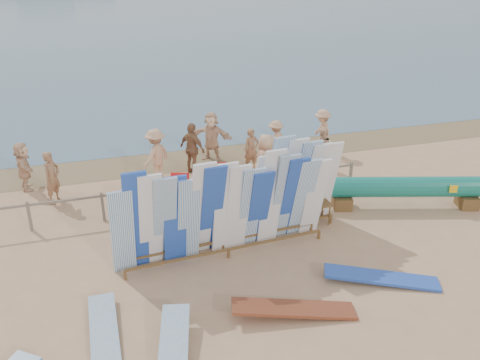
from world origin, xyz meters
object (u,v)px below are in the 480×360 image
object	(u,v)px
side_surfboard_rack	(296,185)
beach_chair_right	(217,184)
flat_board_a	(105,342)
beachgoer_9	(276,141)
beachgoer_1	(52,178)
beachgoer_6	(266,161)
flat_board_c	(294,315)
stroller	(222,184)
beach_chair_left	(179,195)
beachgoer_extra_0	(322,132)
beachgoer_11	(24,166)
main_surfboard_rack	(225,211)
beachgoer_3	(156,155)
outrigger_canoe	(407,188)
vendor_table	(316,213)
beachgoer_7	(252,149)
beachgoer_5	(211,136)
beachgoer_8	(322,150)
flat_board_d	(381,281)

from	to	relation	value
side_surfboard_rack	beach_chair_right	world-z (taller)	side_surfboard_rack
flat_board_a	beachgoer_9	distance (m)	10.67
beachgoer_1	beachgoer_6	bearing A→B (deg)	-60.59
flat_board_c	stroller	xyz separation A→B (m)	(0.04, 6.12, 0.42)
flat_board_a	beach_chair_right	distance (m)	7.42
beach_chair_left	beachgoer_6	distance (m)	3.09
beachgoer_extra_0	beachgoer_11	xyz separation A→B (m)	(-10.75, -0.18, -0.06)
main_surfboard_rack	beachgoer_9	xyz separation A→B (m)	(3.55, 5.75, -0.49)
beach_chair_right	stroller	size ratio (longest dim) A/B	0.80
beachgoer_extra_0	beachgoer_6	distance (m)	3.83
beachgoer_1	beachgoer_11	distance (m)	1.60
main_surfboard_rack	flat_board_a	distance (m)	4.24
beachgoer_1	beachgoer_11	world-z (taller)	beachgoer_1
beach_chair_left	beachgoer_6	size ratio (longest dim) A/B	0.51
beach_chair_left	beachgoer_3	distance (m)	2.06
main_surfboard_rack	flat_board_c	bearing A→B (deg)	-78.95
outrigger_canoe	beach_chair_left	world-z (taller)	outrigger_canoe
outrigger_canoe	vendor_table	distance (m)	3.08
beachgoer_7	beachgoer_6	distance (m)	1.48
beach_chair_right	beachgoer_5	size ratio (longest dim) A/B	0.46
beachgoer_8	flat_board_a	bearing A→B (deg)	-47.64
beachgoer_5	beachgoer_3	world-z (taller)	beachgoer_3
beachgoer_9	outrigger_canoe	bearing A→B (deg)	81.15
beachgoer_extra_0	flat_board_c	bearing A→B (deg)	-21.60
vendor_table	beachgoer_extra_0	world-z (taller)	beachgoer_extra_0
flat_board_d	beachgoer_extra_0	bearing A→B (deg)	9.02
beachgoer_3	beachgoer_9	world-z (taller)	beachgoer_3
flat_board_c	beachgoer_7	world-z (taller)	beachgoer_7
outrigger_canoe	beachgoer_7	xyz separation A→B (m)	(-3.59, 4.20, 0.13)
beachgoer_1	beachgoer_3	distance (m)	3.39
beachgoer_8	beachgoer_9	bearing A→B (deg)	-137.09
flat_board_d	beachgoer_11	xyz separation A→B (m)	(-8.47, 8.02, 0.82)
beachgoer_9	flat_board_d	bearing A→B (deg)	51.93
stroller	beachgoer_3	size ratio (longest dim) A/B	0.57
outrigger_canoe	flat_board_a	world-z (taller)	outrigger_canoe
side_surfboard_rack	flat_board_c	world-z (taller)	side_surfboard_rack
beachgoer_extra_0	beachgoer_3	bearing A→B (deg)	-76.39
side_surfboard_rack	flat_board_a	distance (m)	6.50
flat_board_a	stroller	world-z (taller)	stroller
outrigger_canoe	beachgoer_1	bearing A→B (deg)	177.53
flat_board_c	beachgoer_6	xyz separation A→B (m)	(1.65, 6.49, 0.91)
flat_board_d	beachgoer_8	distance (m)	6.83
flat_board_a	beachgoer_8	size ratio (longest dim) A/B	1.70
flat_board_c	beachgoer_3	world-z (taller)	beachgoer_3
main_surfboard_rack	beachgoer_1	distance (m)	6.20
beach_chair_right	beachgoer_7	world-z (taller)	beachgoer_7
beachgoer_3	beachgoer_6	distance (m)	3.72
side_surfboard_rack	beachgoer_11	bearing A→B (deg)	140.25
side_surfboard_rack	flat_board_c	xyz separation A→B (m)	(-1.49, -3.60, -1.31)
side_surfboard_rack	flat_board_d	bearing A→B (deg)	-78.52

